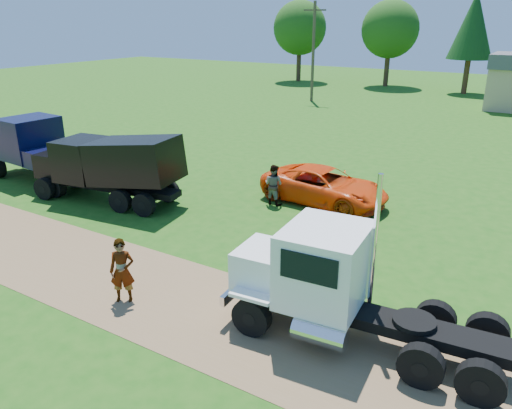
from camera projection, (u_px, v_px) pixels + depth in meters
The scene contains 8 objects.
ground at pixel (218, 315), 13.49m from camera, with size 140.00×140.00×0.00m, color #1C5312.
dirt_track at pixel (218, 315), 13.49m from camera, with size 120.00×4.20×0.01m, color brown.
white_semi_tractor at pixel (326, 282), 12.29m from camera, with size 7.08×2.81×4.21m.
black_dump_truck at pixel (110, 164), 21.24m from camera, with size 7.19×3.13×3.05m.
navy_truck at pixel (40, 149), 24.16m from camera, with size 7.16×2.93×3.04m.
orange_pickup at pixel (324, 186), 21.43m from camera, with size 2.54×5.50×1.53m, color #EF450B.
spectator_a at pixel (122, 271), 13.85m from camera, with size 0.69×0.45×1.89m, color #999999.
spectator_b at pixel (274, 185), 21.24m from camera, with size 0.85×0.66×1.75m, color #999999.
Camera 1 is at (6.95, -9.32, 7.54)m, focal length 35.00 mm.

